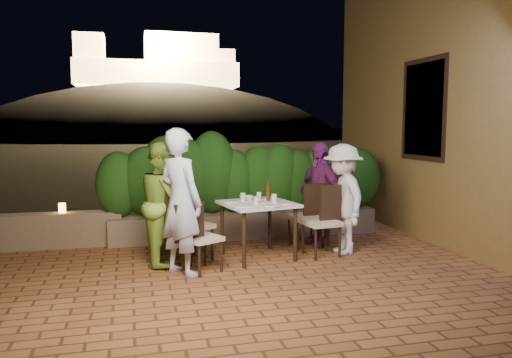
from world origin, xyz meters
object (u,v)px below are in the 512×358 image
object	(u,v)px
dining_table	(258,230)
beer_bottle	(268,191)
chair_left_front	(202,237)
chair_right_back	(305,216)
chair_right_front	(321,221)
diner_blue	(181,202)
chair_left_back	(192,224)
bowl	(247,198)
diner_purple	(320,193)
diner_green	(164,203)
diner_white	(342,199)
parapet_lamp	(62,208)

from	to	relation	value
dining_table	beer_bottle	xyz separation A→B (m)	(0.17, 0.09, 0.51)
chair_left_front	chair_right_back	size ratio (longest dim) A/B	0.92
chair_left_front	chair_right_front	world-z (taller)	chair_right_front
dining_table	diner_blue	world-z (taller)	diner_blue
beer_bottle	chair_right_back	xyz separation A→B (m)	(0.63, 0.28, -0.42)
chair_right_front	chair_left_back	bearing A→B (deg)	-13.71
bowl	chair_right_back	size ratio (longest dim) A/B	0.21
chair_left_front	chair_left_back	distance (m)	0.53
bowl	diner_blue	size ratio (longest dim) A/B	0.11
chair_left_back	diner_purple	world-z (taller)	diner_purple
chair_left_front	chair_left_back	bearing A→B (deg)	67.82
diner_blue	diner_purple	size ratio (longest dim) A/B	1.14
chair_left_back	diner_blue	distance (m)	0.72
beer_bottle	chair_right_back	bearing A→B (deg)	24.39
chair_left_back	diner_green	distance (m)	0.46
bowl	beer_bottle	bearing A→B (deg)	-38.56
chair_left_back	diner_white	xyz separation A→B (m)	(2.05, -0.12, 0.27)
chair_right_front	parapet_lamp	xyz separation A→B (m)	(-3.46, 1.38, 0.09)
diner_blue	diner_purple	distance (m)	2.37
diner_green	diner_white	size ratio (longest dim) A/B	1.03
dining_table	diner_purple	xyz separation A→B (m)	(1.08, 0.53, 0.39)
diner_white	parapet_lamp	world-z (taller)	diner_white
chair_right_back	parapet_lamp	distance (m)	3.51
beer_bottle	chair_right_front	xyz separation A→B (m)	(0.69, -0.19, -0.41)
parapet_lamp	beer_bottle	bearing A→B (deg)	-23.36
chair_right_back	beer_bottle	bearing A→B (deg)	23.37
bowl	parapet_lamp	distance (m)	2.71
chair_left_back	bowl	bearing A→B (deg)	-18.45
chair_right_back	diner_blue	world-z (taller)	diner_blue
chair_left_back	diner_green	world-z (taller)	diner_green
diner_blue	parapet_lamp	xyz separation A→B (m)	(-1.54, 1.77, -0.30)
beer_bottle	chair_left_back	size ratio (longest dim) A/B	0.28
beer_bottle	bowl	xyz separation A→B (m)	(-0.25, 0.20, -0.11)
chair_left_front	diner_purple	world-z (taller)	diner_purple
beer_bottle	diner_white	world-z (taller)	diner_white
chair_left_front	diner_blue	bearing A→B (deg)	163.10
chair_left_front	parapet_lamp	xyz separation A→B (m)	(-1.79, 1.72, 0.14)
chair_right_back	diner_purple	xyz separation A→B (m)	(0.28, 0.15, 0.30)
diner_blue	dining_table	bearing A→B (deg)	-100.34
diner_purple	diner_white	bearing A→B (deg)	-6.24
parapet_lamp	diner_green	bearing A→B (deg)	-42.05
diner_purple	bowl	bearing A→B (deg)	-96.08
dining_table	diner_white	xyz separation A→B (m)	(1.19, -0.03, 0.38)
bowl	diner_green	size ratio (longest dim) A/B	0.12
chair_left_front	chair_right_back	xyz separation A→B (m)	(1.60, 0.81, 0.04)
chair_right_front	diner_blue	distance (m)	2.00
diner_purple	chair_right_front	bearing A→B (deg)	-36.57
chair_left_front	parapet_lamp	size ratio (longest dim) A/B	6.14
chair_left_front	diner_white	distance (m)	2.06
chair_left_front	diner_white	size ratio (longest dim) A/B	0.57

